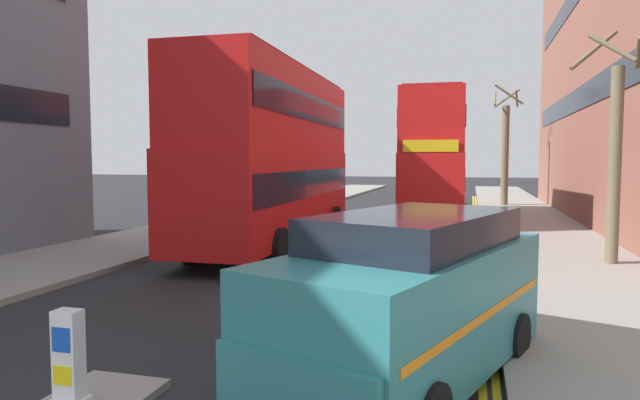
{
  "coord_description": "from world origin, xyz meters",
  "views": [
    {
      "loc": [
        4.06,
        -2.09,
        2.78
      ],
      "look_at": [
        0.5,
        11.0,
        1.8
      ],
      "focal_mm": 31.24,
      "sensor_mm": 36.0,
      "label": 1
    }
  ],
  "objects_px": {
    "double_decker_bus_away": "(274,152)",
    "double_decker_bus_oncoming": "(435,154)",
    "taxi_minivan": "(407,299)",
    "keep_left_bollard": "(69,366)"
  },
  "relations": [
    {
      "from": "double_decker_bus_away",
      "to": "double_decker_bus_oncoming",
      "type": "relative_size",
      "value": 1.0
    },
    {
      "from": "keep_left_bollard",
      "to": "taxi_minivan",
      "type": "height_order",
      "value": "taxi_minivan"
    },
    {
      "from": "taxi_minivan",
      "to": "double_decker_bus_away",
      "type": "bearing_deg",
      "value": 118.25
    },
    {
      "from": "double_decker_bus_oncoming",
      "to": "taxi_minivan",
      "type": "relative_size",
      "value": 2.11
    },
    {
      "from": "keep_left_bollard",
      "to": "double_decker_bus_away",
      "type": "relative_size",
      "value": 0.1
    },
    {
      "from": "double_decker_bus_away",
      "to": "taxi_minivan",
      "type": "relative_size",
      "value": 2.1
    },
    {
      "from": "double_decker_bus_oncoming",
      "to": "keep_left_bollard",
      "type": "bearing_deg",
      "value": -96.52
    },
    {
      "from": "double_decker_bus_away",
      "to": "keep_left_bollard",
      "type": "bearing_deg",
      "value": -80.37
    },
    {
      "from": "taxi_minivan",
      "to": "keep_left_bollard",
      "type": "bearing_deg",
      "value": -149.28
    },
    {
      "from": "double_decker_bus_away",
      "to": "taxi_minivan",
      "type": "xyz_separation_m",
      "value": [
        5.35,
        -9.95,
        -1.96
      ]
    }
  ]
}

